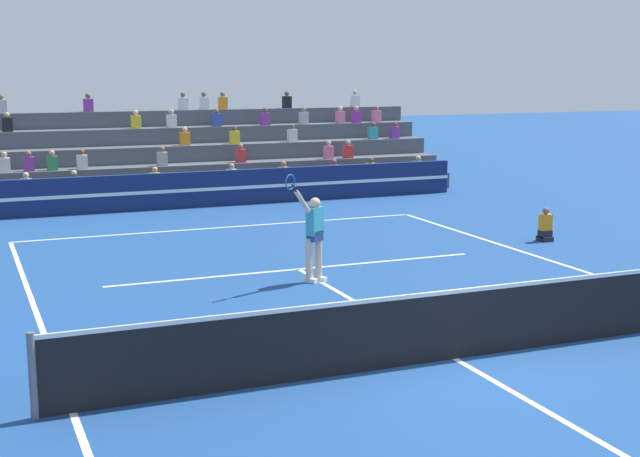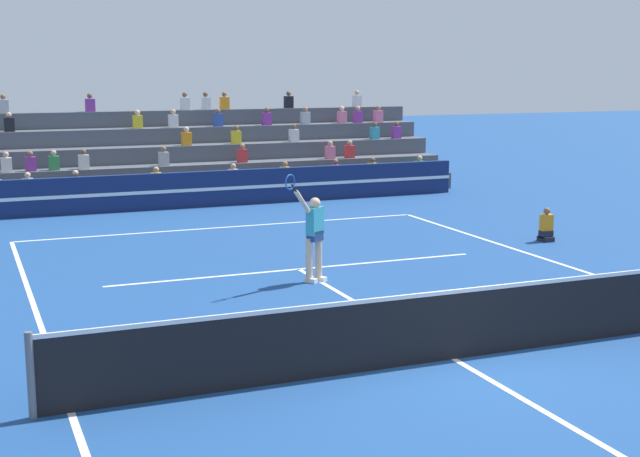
% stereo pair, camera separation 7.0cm
% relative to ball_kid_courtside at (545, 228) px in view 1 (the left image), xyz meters
% --- Properties ---
extents(ground_plane, '(120.00, 120.00, 0.00)m').
position_rel_ball_kid_courtside_xyz_m(ground_plane, '(-6.79, -7.02, -0.33)').
color(ground_plane, navy).
extents(court_lines, '(11.10, 23.90, 0.01)m').
position_rel_ball_kid_courtside_xyz_m(court_lines, '(-6.79, -7.02, -0.33)').
color(court_lines, white).
rests_on(court_lines, ground).
extents(tennis_net, '(12.00, 0.10, 1.10)m').
position_rel_ball_kid_courtside_xyz_m(tennis_net, '(-6.79, -7.02, 0.21)').
color(tennis_net, slate).
rests_on(tennis_net, ground).
extents(sponsor_banner_wall, '(18.00, 0.26, 1.10)m').
position_rel_ball_kid_courtside_xyz_m(sponsor_banner_wall, '(-6.79, 8.64, 0.22)').
color(sponsor_banner_wall, navy).
rests_on(sponsor_banner_wall, ground).
extents(bleacher_stand, '(19.27, 4.75, 3.38)m').
position_rel_ball_kid_courtside_xyz_m(bleacher_stand, '(-6.78, 12.44, 0.69)').
color(bleacher_stand, '#4C515B').
rests_on(bleacher_stand, ground).
extents(ball_kid_courtside, '(0.30, 0.36, 0.84)m').
position_rel_ball_kid_courtside_xyz_m(ball_kid_courtside, '(0.00, 0.00, 0.00)').
color(ball_kid_courtside, black).
rests_on(ball_kid_courtside, ground).
extents(tennis_player, '(1.12, 0.76, 2.32)m').
position_rel_ball_kid_courtside_xyz_m(tennis_player, '(-6.91, -1.77, 0.65)').
color(tennis_player, beige).
rests_on(tennis_player, ground).
extents(tennis_ball, '(0.07, 0.07, 0.07)m').
position_rel_ball_kid_courtside_xyz_m(tennis_ball, '(-2.97, -4.00, -0.30)').
color(tennis_ball, '#C6DB33').
rests_on(tennis_ball, ground).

